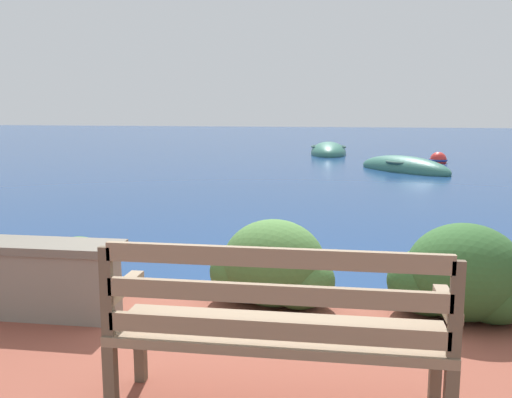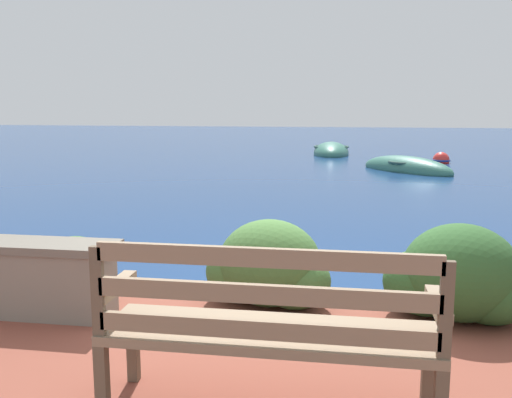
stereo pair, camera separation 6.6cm
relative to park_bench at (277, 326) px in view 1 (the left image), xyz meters
The scene contains 8 objects.
ground_plane 2.03m from the park_bench, 97.06° to the left, with size 80.00×80.00×0.00m.
park_bench is the anchor object (origin of this frame).
hedge_clump_left 2.48m from the park_bench, 138.79° to the left, with size 0.72×0.52×0.49m.
hedge_clump_centre 1.66m from the park_bench, 97.94° to the left, with size 1.01×0.73×0.69m.
hedge_clump_right 1.96m from the park_bench, 52.45° to the left, with size 1.06×0.76×0.72m.
rowboat_nearest 13.21m from the park_bench, 81.46° to the left, with size 2.74×2.89×0.71m.
rowboat_mid 17.84m from the park_bench, 90.66° to the left, with size 1.35×2.73×0.78m.
mooring_buoy 15.67m from the park_bench, 78.22° to the left, with size 0.55×0.55×0.50m.
Camera 1 is at (0.54, -4.56, 1.80)m, focal length 40.00 mm.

